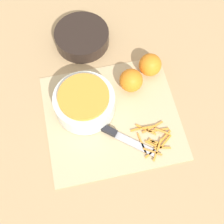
{
  "coord_description": "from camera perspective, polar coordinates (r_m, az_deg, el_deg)",
  "views": [
    {
      "loc": [
        -0.08,
        -0.39,
        0.88
      ],
      "look_at": [
        0.0,
        0.0,
        0.04
      ],
      "focal_mm": 50.0,
      "sensor_mm": 36.0,
      "label": 1
    }
  ],
  "objects": [
    {
      "name": "ground_plane",
      "position": [
        0.97,
        0.0,
        -0.91
      ],
      "size": [
        4.0,
        4.0,
        0.0
      ],
      "primitive_type": "plane",
      "color": "tan"
    },
    {
      "name": "cutting_board",
      "position": [
        0.96,
        0.0,
        -0.84
      ],
      "size": [
        0.41,
        0.37,
        0.01
      ],
      "color": "#CCB284",
      "rests_on": "ground_plane"
    },
    {
      "name": "bowl_speckled",
      "position": [
        0.94,
        -5.07,
        1.84
      ],
      "size": [
        0.18,
        0.18,
        0.08
      ],
      "color": "silver",
      "rests_on": "cutting_board"
    },
    {
      "name": "bowl_dark",
      "position": [
        1.1,
        -5.51,
        13.45
      ],
      "size": [
        0.19,
        0.19,
        0.05
      ],
      "color": "black",
      "rests_on": "ground_plane"
    },
    {
      "name": "knife",
      "position": [
        0.94,
        -0.69,
        -3.37
      ],
      "size": [
        0.19,
        0.17,
        0.02
      ],
      "rotation": [
        0.0,
        0.0,
        -0.69
      ],
      "color": "#232328",
      "rests_on": "cutting_board"
    },
    {
      "name": "orange_left",
      "position": [
        0.98,
        3.51,
        5.79
      ],
      "size": [
        0.07,
        0.07,
        0.07
      ],
      "color": "orange",
      "rests_on": "cutting_board"
    },
    {
      "name": "orange_right",
      "position": [
        1.02,
        6.99,
        8.56
      ],
      "size": [
        0.07,
        0.07,
        0.07
      ],
      "color": "orange",
      "rests_on": "cutting_board"
    },
    {
      "name": "peel_pile",
      "position": [
        0.94,
        7.67,
        -4.88
      ],
      "size": [
        0.12,
        0.13,
        0.01
      ],
      "color": "orange",
      "rests_on": "cutting_board"
    }
  ]
}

